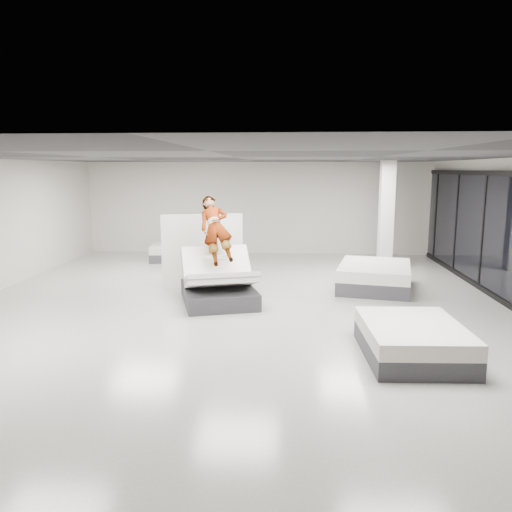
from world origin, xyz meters
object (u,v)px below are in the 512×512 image
person (216,243)px  flat_bed_left_far (180,252)px  hero_bed (219,285)px  flat_bed_right_near (412,340)px  flat_bed_right_far (374,276)px  remote (228,255)px  divider_panel (203,251)px  column (386,215)px

person → flat_bed_left_far: person is taller
hero_bed → flat_bed_right_near: 4.69m
hero_bed → flat_bed_right_far: 4.02m
remote → divider_panel: (-0.83, 1.43, -0.15)m
remote → flat_bed_right_near: (3.31, -3.11, -0.80)m
divider_panel → flat_bed_right_far: bearing=-14.3°
remote → column: column is taller
hero_bed → column: size_ratio=0.74×
flat_bed_left_far → column: bearing=-8.6°
remote → flat_bed_right_far: 3.88m
hero_bed → flat_bed_left_far: (-2.02, 5.19, -0.15)m
flat_bed_left_far → flat_bed_right_near: bearing=-56.1°
hero_bed → person: person is taller
person → flat_bed_right_near: 5.07m
person → hero_bed: bearing=-90.0°
hero_bed → remote: size_ratio=16.98×
divider_panel → flat_bed_right_far: divider_panel is taller
flat_bed_right_far → flat_bed_left_far: flat_bed_right_far is taller
flat_bed_right_near → column: size_ratio=0.64×
divider_panel → flat_bed_right_far: (4.31, 0.10, -0.61)m
remote → flat_bed_left_far: remote is taller
person → divider_panel: person is taller
remote → hero_bed: bearing=173.1°
hero_bed → column: 6.23m
remote → flat_bed_left_far: bearing=97.0°
column → remote: bearing=-135.2°
flat_bed_right_near → divider_panel: bearing=132.3°
divider_panel → column: size_ratio=0.64×
flat_bed_right_far → column: size_ratio=0.80×
remote → flat_bed_right_near: bearing=-59.7°
remote → flat_bed_right_far: (3.48, 1.53, -0.77)m
person → divider_panel: 1.33m
flat_bed_right_near → column: (0.90, 7.29, 1.33)m
hero_bed → flat_bed_right_near: size_ratio=1.16×
person → flat_bed_right_near: (3.63, -3.38, -1.04)m
person → flat_bed_right_far: size_ratio=0.71×
person → flat_bed_right_far: bearing=1.9°
remote → divider_panel: divider_panel is taller
remote → divider_panel: bearing=103.5°
hero_bed → remote: bearing=9.6°
flat_bed_right_far → divider_panel: bearing=-178.7°
remote → column: (4.21, 4.18, 0.52)m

